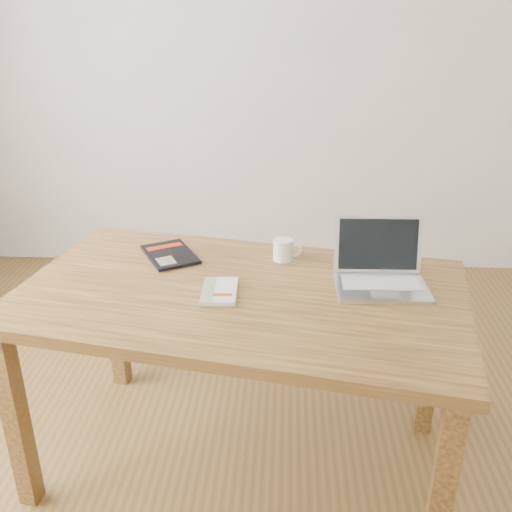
# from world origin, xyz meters

# --- Properties ---
(room) EXTENTS (4.04, 4.04, 2.70)m
(room) POSITION_xyz_m (-0.07, 0.00, 1.36)
(room) COLOR brown
(room) RESTS_ON ground
(desk) EXTENTS (1.63, 1.12, 0.75)m
(desk) POSITION_xyz_m (-0.12, 0.12, 0.66)
(desk) COLOR brown
(desk) RESTS_ON ground
(white_guidebook) EXTENTS (0.12, 0.19, 0.02)m
(white_guidebook) POSITION_xyz_m (-0.18, 0.09, 0.76)
(white_guidebook) COLOR beige
(white_guidebook) RESTS_ON desk
(black_guidebook) EXTENTS (0.26, 0.30, 0.01)m
(black_guidebook) POSITION_xyz_m (-0.41, 0.39, 0.76)
(black_guidebook) COLOR black
(black_guidebook) RESTS_ON desk
(laptop) EXTENTS (0.31, 0.27, 0.21)m
(laptop) POSITION_xyz_m (0.36, 0.20, 0.80)
(laptop) COLOR silver
(laptop) RESTS_ON desk
(coffee_mug) EXTENTS (0.11, 0.08, 0.08)m
(coffee_mug) POSITION_xyz_m (0.03, 0.38, 0.79)
(coffee_mug) COLOR white
(coffee_mug) RESTS_ON desk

